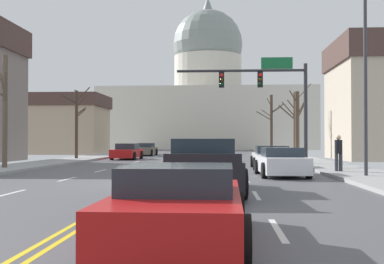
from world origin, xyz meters
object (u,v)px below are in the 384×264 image
(pickup_truck_near_02, at_px, (203,168))
(sedan_oncoming_00, at_px, (127,152))
(sedan_near_01, at_px, (281,162))
(sedan_oncoming_01, at_px, (145,150))
(sedan_near_00, at_px, (271,158))
(sedan_near_03, at_px, (180,206))
(signal_gantry, at_px, (268,88))
(sedan_oncoming_02, at_px, (187,148))
(pedestrian_00, at_px, (338,151))
(street_lamp_right, at_px, (358,58))

(pickup_truck_near_02, xyz_separation_m, sedan_oncoming_00, (-7.05, 24.35, -0.13))
(sedan_near_01, bearing_deg, sedan_oncoming_01, 110.23)
(sedan_near_00, bearing_deg, sedan_near_03, -99.64)
(sedan_near_03, xyz_separation_m, sedan_oncoming_00, (-6.99, 31.49, 0.04))
(sedan_near_03, bearing_deg, sedan_near_01, 77.04)
(signal_gantry, height_order, sedan_oncoming_02, signal_gantry)
(pedestrian_00, bearing_deg, sedan_oncoming_02, 104.47)
(sedan_oncoming_01, bearing_deg, sedan_oncoming_00, -89.31)
(sedan_oncoming_01, height_order, pedestrian_00, pedestrian_00)
(sedan_near_00, distance_m, pedestrian_00, 5.02)
(street_lamp_right, bearing_deg, signal_gantry, 104.12)
(signal_gantry, relative_size, street_lamp_right, 1.01)
(signal_gantry, distance_m, sedan_near_00, 5.21)
(sedan_oncoming_00, distance_m, pedestrian_00, 20.91)
(signal_gantry, relative_size, sedan_oncoming_02, 1.70)
(sedan_near_00, distance_m, pickup_truck_near_02, 12.56)
(sedan_near_03, xyz_separation_m, pedestrian_00, (5.86, 15.00, 0.49))
(pickup_truck_near_02, height_order, pedestrian_00, pedestrian_00)
(street_lamp_right, xyz_separation_m, sedan_near_01, (-2.83, 1.43, -4.21))
(sedan_oncoming_01, xyz_separation_m, sedan_oncoming_02, (3.41, 10.46, 0.00))
(pickup_truck_near_02, xyz_separation_m, pedestrian_00, (5.79, 7.86, 0.33))
(signal_gantry, bearing_deg, sedan_oncoming_01, 118.90)
(street_lamp_right, bearing_deg, sedan_near_03, -115.98)
(pickup_truck_near_02, bearing_deg, sedan_oncoming_00, 106.15)
(sedan_near_01, height_order, pedestrian_00, pedestrian_00)
(sedan_oncoming_01, relative_size, sedan_oncoming_02, 0.99)
(signal_gantry, xyz_separation_m, sedan_near_03, (-3.41, -22.47, -4.15))
(pickup_truck_near_02, xyz_separation_m, sedan_oncoming_02, (-3.76, 44.86, -0.13))
(street_lamp_right, height_order, sedan_oncoming_02, street_lamp_right)
(sedan_oncoming_00, relative_size, pedestrian_00, 2.86)
(sedan_near_00, relative_size, pickup_truck_near_02, 0.75)
(street_lamp_right, xyz_separation_m, sedan_near_03, (-5.98, -12.27, -4.24))
(pickup_truck_near_02, bearing_deg, pedestrian_00, 53.61)
(signal_gantry, distance_m, sedan_oncoming_02, 30.64)
(sedan_near_00, distance_m, sedan_oncoming_02, 33.45)
(sedan_near_03, xyz_separation_m, sedan_oncoming_01, (-7.11, 41.53, 0.03))
(sedan_near_00, height_order, sedan_oncoming_00, sedan_oncoming_00)
(street_lamp_right, height_order, sedan_near_01, street_lamp_right)
(street_lamp_right, relative_size, sedan_oncoming_00, 1.70)
(street_lamp_right, distance_m, sedan_oncoming_00, 23.56)
(sedan_near_00, relative_size, sedan_near_03, 0.97)
(street_lamp_right, distance_m, pickup_truck_near_02, 8.83)
(pickup_truck_near_02, bearing_deg, sedan_near_01, 64.79)
(signal_gantry, xyz_separation_m, pickup_truck_near_02, (-3.35, -15.34, -3.98))
(pickup_truck_near_02, distance_m, sedan_oncoming_02, 45.01)
(sedan_near_03, bearing_deg, pickup_truck_near_02, 89.50)
(signal_gantry, distance_m, sedan_oncoming_01, 22.16)
(sedan_near_03, height_order, sedan_oncoming_00, sedan_oncoming_00)
(pedestrian_00, bearing_deg, street_lamp_right, -87.41)
(signal_gantry, height_order, sedan_near_03, signal_gantry)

